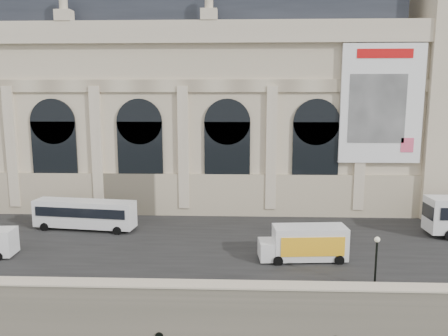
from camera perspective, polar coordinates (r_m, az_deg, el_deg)
The scene contains 7 objects.
quay at distance 65.17m, azimuth -4.54°, elevation -5.65°, with size 160.00×70.00×6.00m, color gray.
street at distance 44.38m, azimuth -7.77°, elevation -8.89°, with size 160.00×24.00×0.06m, color #2D2D2D.
parapet at distance 31.96m, azimuth -12.04°, elevation -15.36°, with size 160.00×1.40×1.21m.
museum at distance 59.88m, azimuth -10.98°, elevation 9.07°, with size 69.00×18.70×29.10m.
bus_left at distance 48.01m, azimuth -17.75°, elevation -5.69°, with size 10.88×3.60×3.15m.
box_truck at distance 38.30m, azimuth 10.48°, elevation -9.65°, with size 7.54×3.10×2.97m.
lamp_right at distance 33.97m, azimuth 19.22°, elevation -11.68°, with size 0.40×0.40×3.97m.
Camera 1 is at (7.49, -27.49, 19.90)m, focal length 35.00 mm.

